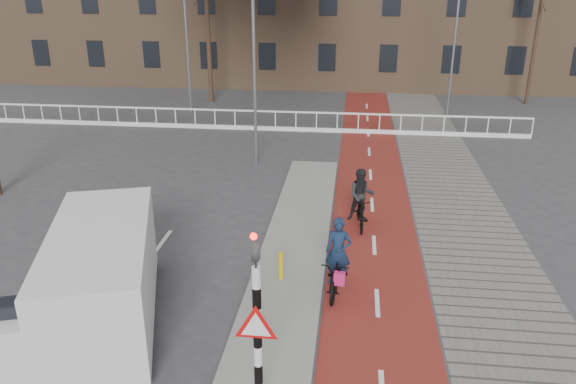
# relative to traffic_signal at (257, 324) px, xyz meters

# --- Properties ---
(ground) EXTENTS (120.00, 120.00, 0.00)m
(ground) POSITION_rel_traffic_signal_xyz_m (0.60, 2.02, -1.99)
(ground) COLOR #38383A
(ground) RESTS_ON ground
(bike_lane) EXTENTS (2.50, 60.00, 0.01)m
(bike_lane) POSITION_rel_traffic_signal_xyz_m (2.10, 12.02, -1.98)
(bike_lane) COLOR maroon
(bike_lane) RESTS_ON ground
(sidewalk) EXTENTS (3.00, 60.00, 0.01)m
(sidewalk) POSITION_rel_traffic_signal_xyz_m (4.90, 12.02, -1.98)
(sidewalk) COLOR slate
(sidewalk) RESTS_ON ground
(curb_island) EXTENTS (1.80, 16.00, 0.12)m
(curb_island) POSITION_rel_traffic_signal_xyz_m (-0.10, 6.02, -1.93)
(curb_island) COLOR gray
(curb_island) RESTS_ON ground
(traffic_signal) EXTENTS (0.80, 0.80, 3.68)m
(traffic_signal) POSITION_rel_traffic_signal_xyz_m (0.00, 0.00, 0.00)
(traffic_signal) COLOR black
(traffic_signal) RESTS_ON curb_island
(bollard) EXTENTS (0.12, 0.12, 0.71)m
(bollard) POSITION_rel_traffic_signal_xyz_m (-0.24, 4.67, -1.51)
(bollard) COLOR #D4BE0B
(bollard) RESTS_ON curb_island
(cyclist_near) EXTENTS (0.83, 1.88, 1.90)m
(cyclist_near) POSITION_rel_traffic_signal_xyz_m (1.15, 4.41, -1.34)
(cyclist_near) COLOR black
(cyclist_near) RESTS_ON bike_lane
(cyclist_far) EXTENTS (0.82, 1.72, 1.84)m
(cyclist_far) POSITION_rel_traffic_signal_xyz_m (1.69, 8.19, -1.22)
(cyclist_far) COLOR black
(cyclist_far) RESTS_ON bike_lane
(van) EXTENTS (3.43, 5.38, 2.15)m
(van) POSITION_rel_traffic_signal_xyz_m (-3.81, 2.60, -0.86)
(van) COLOR silver
(van) RESTS_ON ground
(railing) EXTENTS (28.00, 0.10, 0.99)m
(railing) POSITION_rel_traffic_signal_xyz_m (-4.40, 19.02, -1.68)
(railing) COLOR silver
(railing) RESTS_ON ground
(tree_mid) EXTENTS (0.26, 0.26, 7.92)m
(tree_mid) POSITION_rel_traffic_signal_xyz_m (-7.14, 25.18, 1.97)
(tree_mid) COLOR black
(tree_mid) RESTS_ON ground
(tree_right) EXTENTS (0.21, 0.21, 7.83)m
(tree_right) POSITION_rel_traffic_signal_xyz_m (11.42, 26.78, 1.93)
(tree_right) COLOR black
(tree_right) RESTS_ON ground
(streetlight_near) EXTENTS (0.12, 0.12, 7.34)m
(streetlight_near) POSITION_rel_traffic_signal_xyz_m (-2.45, 13.83, 1.68)
(streetlight_near) COLOR slate
(streetlight_near) RESTS_ON ground
(streetlight_left) EXTENTS (0.12, 0.12, 7.76)m
(streetlight_left) POSITION_rel_traffic_signal_xyz_m (-7.57, 22.34, 1.89)
(streetlight_left) COLOR slate
(streetlight_left) RESTS_ON ground
(streetlight_right) EXTENTS (0.12, 0.12, 8.11)m
(streetlight_right) POSITION_rel_traffic_signal_xyz_m (6.40, 23.37, 2.06)
(streetlight_right) COLOR slate
(streetlight_right) RESTS_ON ground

